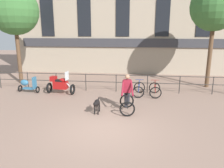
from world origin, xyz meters
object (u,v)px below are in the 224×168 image
(cyclist_with_bike, at_px, (127,95))
(dog, at_px, (97,104))
(parked_scooter, at_px, (28,85))
(parked_bicycle_near_lamp, at_px, (139,89))
(parked_bicycle_mid_left, at_px, (155,90))
(parked_motorcycle, at_px, (60,84))

(cyclist_with_bike, relative_size, dog, 1.77)
(cyclist_with_bike, xyz_separation_m, parked_scooter, (-6.05, 2.44, -0.30))
(parked_bicycle_near_lamp, height_order, parked_scooter, parked_scooter)
(parked_bicycle_near_lamp, bearing_deg, cyclist_with_bike, 81.90)
(dog, bearing_deg, parked_bicycle_mid_left, 47.45)
(dog, xyz_separation_m, parked_motorcycle, (-2.67, 2.81, 0.10))
(parked_motorcycle, relative_size, parked_bicycle_near_lamp, 1.43)
(parked_bicycle_near_lamp, xyz_separation_m, parked_scooter, (-6.62, -0.10, 0.10))
(cyclist_with_bike, bearing_deg, parked_bicycle_mid_left, 56.08)
(parked_motorcycle, xyz_separation_m, parked_bicycle_mid_left, (5.48, 0.20, -0.20))
(parked_bicycle_mid_left, bearing_deg, cyclist_with_bike, 61.14)
(parked_scooter, bearing_deg, parked_motorcycle, -85.02)
(dog, relative_size, parked_scooter, 0.73)
(dog, relative_size, parked_motorcycle, 0.58)
(parked_bicycle_near_lamp, relative_size, parked_bicycle_mid_left, 1.03)
(parked_motorcycle, bearing_deg, parked_scooter, 93.73)
(dog, distance_m, parked_scooter, 5.55)
(parked_bicycle_mid_left, height_order, parked_scooter, parked_scooter)
(parked_motorcycle, distance_m, parked_scooter, 2.06)
(cyclist_with_bike, distance_m, parked_bicycle_near_lamp, 2.63)
(cyclist_with_bike, distance_m, dog, 1.44)
(parked_bicycle_mid_left, bearing_deg, parked_motorcycle, 3.40)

